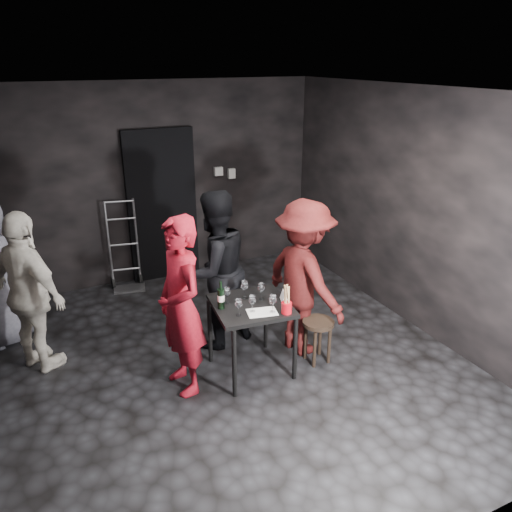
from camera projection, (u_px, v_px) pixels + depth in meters
name	position (u px, v px, depth m)	size (l,w,h in m)	color
floor	(232.00, 361.00, 5.23)	(4.50, 5.00, 0.02)	black
ceiling	(227.00, 91.00, 4.22)	(4.50, 5.00, 0.02)	silver
wall_back	(159.00, 184.00, 6.82)	(4.50, 0.04, 2.70)	black
wall_front	(412.00, 388.00, 2.63)	(4.50, 0.04, 2.70)	black
wall_right	(414.00, 211.00, 5.62)	(0.04, 5.00, 2.70)	black
doorway	(162.00, 206.00, 6.88)	(0.95, 0.10, 2.10)	black
wallbox_upper	(218.00, 171.00, 7.08)	(0.12, 0.06, 0.12)	#B7B7B2
wallbox_lower	(231.00, 173.00, 7.18)	(0.10, 0.06, 0.14)	#B7B7B2
hand_truck	(127.00, 272.00, 6.82)	(0.41, 0.35, 1.24)	#B2B2B7
tasting_table	(251.00, 313.00, 4.85)	(0.72, 0.72, 0.75)	black
stool	(318.00, 330.00, 5.11)	(0.33, 0.33, 0.47)	black
server_red	(180.00, 294.00, 4.48)	(0.72, 0.47, 1.97)	#AA1221
woman_black	(214.00, 259.00, 5.23)	(0.97, 0.53, 2.00)	black
man_maroon	(304.00, 270.00, 5.12)	(1.20, 0.56, 1.86)	#491211
bystander_cream	(28.00, 285.00, 4.81)	(1.08, 0.51, 1.84)	silver
tasting_mat	(262.00, 312.00, 4.66)	(0.28, 0.18, 0.00)	white
wine_glass_a	(239.00, 306.00, 4.57)	(0.07, 0.07, 0.18)	white
wine_glass_b	(227.00, 295.00, 4.79)	(0.07, 0.07, 0.18)	white
wine_glass_c	(245.00, 289.00, 4.90)	(0.08, 0.08, 0.20)	white
wine_glass_d	(252.00, 303.00, 4.64)	(0.07, 0.07, 0.18)	white
wine_glass_e	(273.00, 303.00, 4.62)	(0.07, 0.07, 0.19)	white
wine_glass_f	(261.00, 291.00, 4.87)	(0.07, 0.07, 0.19)	white
wine_bottle	(221.00, 298.00, 4.70)	(0.07, 0.07, 0.28)	black
breadstick_cup	(287.00, 300.00, 4.60)	(0.10, 0.10, 0.30)	red
reserved_card	(283.00, 296.00, 4.86)	(0.08, 0.13, 0.10)	white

